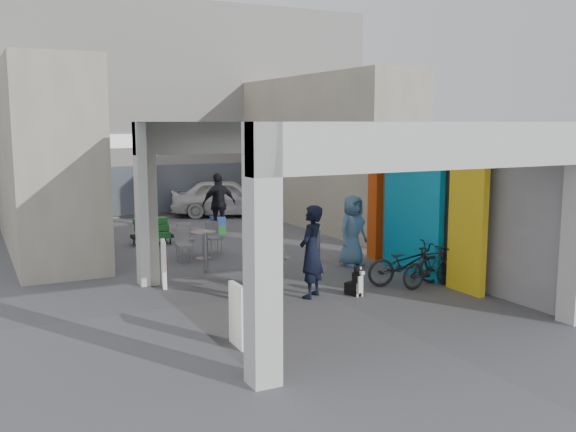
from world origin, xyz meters
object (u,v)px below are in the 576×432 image
man_with_dog (311,252)px  man_crates (219,204)px  man_back_turned (273,262)px  man_elderly (353,231)px  cafe_set (196,246)px  border_collie (356,283)px  white_van (227,197)px  bicycle_rear (430,267)px  produce_stand (152,234)px  bicycle_front (406,263)px

man_with_dog → man_crates: man_crates is taller
man_back_turned → man_elderly: 3.82m
cafe_set → border_collie: bearing=-71.4°
man_with_dog → white_van: size_ratio=0.45×
man_elderly → white_van: man_elderly is taller
bicycle_rear → white_van: size_ratio=0.36×
cafe_set → bicycle_rear: 6.24m
man_back_turned → white_van: 11.86m
man_back_turned → man_elderly: size_ratio=0.94×
produce_stand → man_elderly: 6.18m
man_elderly → border_collie: bearing=-137.6°
man_elderly → bicycle_front: man_elderly is taller
cafe_set → man_back_turned: 4.83m
border_collie → bicycle_rear: bicycle_rear is taller
man_elderly → bicycle_front: (0.04, -2.11, -0.40)m
man_with_dog → man_back_turned: bearing=-34.2°
cafe_set → man_crates: man_crates is taller
man_back_turned → white_van: (3.50, 11.33, -0.12)m
cafe_set → man_elderly: (3.11, -2.67, 0.57)m
man_elderly → man_back_turned: bearing=-163.0°
man_elderly → white_van: 9.21m
bicycle_front → produce_stand: bearing=39.2°
man_elderly → bicycle_rear: man_elderly is taller
bicycle_front → man_back_turned: bearing=102.0°
white_van → bicycle_rear: bearing=-155.6°
man_with_dog → white_van: bearing=-141.9°
man_crates → border_collie: bearing=84.8°
man_elderly → man_crates: man_crates is taller
cafe_set → produce_stand: (-0.56, 2.27, -0.01)m
cafe_set → man_with_dog: (0.82, -4.73, 0.63)m
man_crates → bicycle_rear: bearing=97.1°
cafe_set → produce_stand: size_ratio=1.25×
border_collie → bicycle_rear: 1.78m
cafe_set → man_with_dog: size_ratio=0.76×
man_back_turned → bicycle_rear: man_back_turned is taller
produce_stand → white_van: size_ratio=0.27×
man_elderly → bicycle_front: size_ratio=0.97×
produce_stand → bicycle_rear: 8.48m
cafe_set → man_back_turned: man_back_turned is taller
man_elderly → cafe_set: bearing=122.4°
man_crates → bicycle_rear: man_crates is taller
bicycle_front → man_crates: bearing=21.6°
man_elderly → produce_stand: bearing=109.6°
bicycle_rear → white_van: 11.72m
man_with_dog → bicycle_rear: size_ratio=1.25×
white_van → man_back_turned: bearing=-172.9°
bicycle_front → white_van: size_ratio=0.43×
bicycle_rear → man_with_dog: bearing=77.5°
cafe_set → border_collie: (1.70, -5.04, -0.04)m
man_elderly → bicycle_front: bearing=-105.9°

